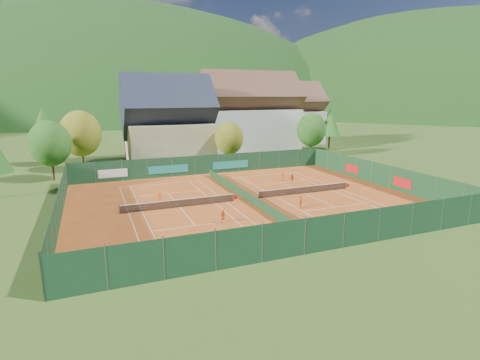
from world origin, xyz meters
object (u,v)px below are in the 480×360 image
object	(u,v)px
player_left_near	(189,237)
player_left_far	(160,198)
ball_hopper	(400,206)
player_right_near	(301,202)
hotel_block_b	(289,117)
player_right_far_a	(283,177)
hotel_block_a	(250,117)
player_right_far_b	(292,178)
player_left_mid	(223,217)
chalet	(168,125)

from	to	relation	value
player_left_near	player_left_far	xyz separation A→B (m)	(-0.14, 13.15, -0.03)
ball_hopper	player_right_near	xyz separation A→B (m)	(-9.28, 4.90, 0.13)
hotel_block_b	player_right_near	distance (m)	55.98
hotel_block_b	player_right_far_a	size ratio (longest dim) A/B	14.55
ball_hopper	hotel_block_a	bearing A→B (deg)	86.91
player_left_far	player_right_far_b	distance (m)	19.62
player_left_near	player_right_far_a	distance (m)	25.62
player_left_mid	player_right_far_a	distance (m)	19.84
ball_hopper	player_left_far	world-z (taller)	player_left_far
hotel_block_a	player_right_far_a	xyz separation A→B (m)	(-7.22, -28.68, -6.79)
player_right_near	player_right_far_b	bearing A→B (deg)	8.14
chalet	hotel_block_b	xyz separation A→B (m)	(33.00, 14.00, -0.01)
player_left_near	player_right_far_b	bearing A→B (deg)	-0.87
ball_hopper	player_left_near	bearing A→B (deg)	-179.32
ball_hopper	player_right_far_b	size ratio (longest dim) A/B	0.67
ball_hopper	player_left_mid	world-z (taller)	player_left_mid
hotel_block_b	player_right_far_a	distance (m)	42.80
chalet	player_right_far_a	bearing A→B (deg)	-62.55
hotel_block_b	player_right_far_b	bearing A→B (deg)	-118.24
player_right_far_b	player_left_near	bearing A→B (deg)	40.27
chalet	hotel_block_a	size ratio (longest dim) A/B	0.75
hotel_block_b	player_left_near	bearing A→B (deg)	-126.01
chalet	player_right_far_b	world-z (taller)	chalet
ball_hopper	player_left_mid	distance (m)	19.09
player_left_near	player_left_mid	distance (m)	5.79
hotel_block_a	player_right_near	xyz separation A→B (m)	(-11.78, -41.34, -6.70)
ball_hopper	player_left_far	distance (m)	26.58
hotel_block_b	player_right_far_b	size ratio (longest dim) A/B	14.45
player_right_near	player_right_far_a	distance (m)	13.46
player_left_far	hotel_block_a	bearing A→B (deg)	-120.77
player_left_far	player_right_far_a	xyz separation A→B (m)	(18.53, 4.69, -0.02)
player_right_far_a	ball_hopper	bearing A→B (deg)	113.79
chalet	hotel_block_a	bearing A→B (deg)	17.53
player_left_mid	player_right_near	size ratio (longest dim) A/B	0.96
hotel_block_a	player_left_far	xyz separation A→B (m)	(-25.75, -33.36, -6.77)
hotel_block_b	player_right_near	xyz separation A→B (m)	(-25.78, -49.34, -5.93)
hotel_block_a	hotel_block_b	distance (m)	16.14
player_left_mid	hotel_block_b	bearing A→B (deg)	86.33
chalet	player_right_far_b	distance (m)	27.77
chalet	player_left_mid	world-z (taller)	chalet
hotel_block_a	player_right_far_b	distance (m)	31.44
player_right_near	player_right_far_a	bearing A→B (deg)	13.68
hotel_block_a	player_left_mid	xyz separation A→B (m)	(-21.26, -42.70, -6.72)
player_left_mid	chalet	bearing A→B (deg)	117.63
player_left_near	player_right_far_a	bearing A→B (deg)	2.58
hotel_block_a	player_left_near	xyz separation A→B (m)	(-25.62, -46.51, -6.74)
hotel_block_a	player_left_mid	world-z (taller)	hotel_block_a
player_right_far_b	player_right_far_a	bearing A→B (deg)	-59.45
player_left_near	player_left_far	bearing A→B (deg)	49.06
player_left_near	player_right_far_b	world-z (taller)	player_left_near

